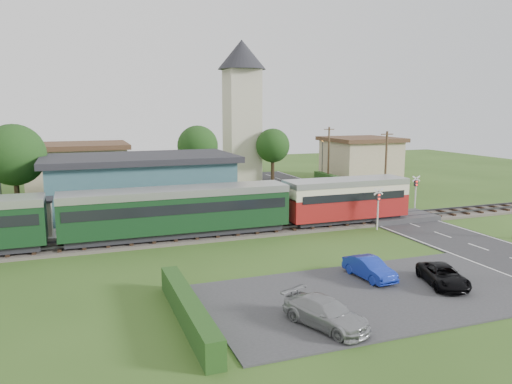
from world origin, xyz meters
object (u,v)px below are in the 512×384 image
object	(u,v)px
house_west	(77,168)
car_on_road	(330,191)
train	(131,213)
station_building	(141,185)
equipment_hut	(36,217)
car_park_blue	(369,268)
house_east	(360,158)
pedestrian_far	(92,218)
church_tower	(242,100)
pedestrian_near	(254,206)
crossing_signal_near	(378,203)
car_park_dark	(443,275)
crossing_signal_far	(416,188)
car_park_silver	(326,313)

from	to	relation	value
house_west	car_on_road	size ratio (longest dim) A/B	2.91
train	car_on_road	bearing A→B (deg)	27.65
station_building	train	bearing A→B (deg)	-101.31
equipment_hut	car_park_blue	world-z (taller)	equipment_hut
house_west	house_east	distance (m)	35.01
train	pedestrian_far	distance (m)	3.97
church_tower	car_park_blue	size ratio (longest dim) A/B	5.02
equipment_hut	pedestrian_near	distance (m)	16.50
car_park_blue	crossing_signal_near	bearing A→B (deg)	49.07
train	crossing_signal_near	world-z (taller)	train
car_park_dark	crossing_signal_far	bearing A→B (deg)	72.87
car_park_blue	car_park_silver	world-z (taller)	car_park_silver
crossing_signal_far	car_park_dark	world-z (taller)	crossing_signal_far
train	car_park_silver	bearing A→B (deg)	-69.40
station_building	train	xyz separation A→B (m)	(-1.80, -8.99, -0.52)
car_park_dark	house_west	bearing A→B (deg)	131.80
equipment_hut	pedestrian_near	bearing A→B (deg)	1.37
crossing_signal_near	pedestrian_near	world-z (taller)	crossing_signal_near
church_tower	car_park_dark	xyz separation A→B (m)	(-2.39, -40.16, -9.62)
house_west	car_park_silver	world-z (taller)	house_west
pedestrian_far	station_building	bearing A→B (deg)	-45.51
crossing_signal_near	car_park_dark	xyz separation A→B (m)	(-3.79, -11.75, -1.54)
crossing_signal_near	pedestrian_near	distance (m)	9.97
train	car_on_road	world-z (taller)	train
car_park_dark	train	bearing A→B (deg)	151.94
car_on_road	car_park_dark	world-z (taller)	car_on_road
house_west	pedestrian_far	size ratio (longest dim) A/B	5.70
crossing_signal_far	car_on_road	bearing A→B (deg)	113.87
pedestrian_far	crossing_signal_near	bearing A→B (deg)	-114.59
train	car_park_dark	size ratio (longest dim) A/B	11.52
church_tower	station_building	bearing A→B (deg)	-131.41
crossing_signal_far	car_park_silver	distance (m)	26.97
station_building	house_west	distance (m)	14.87
train	car_on_road	size ratio (longest dim) A/B	11.63
church_tower	crossing_signal_far	size ratio (longest dim) A/B	5.37
crossing_signal_near	car_park_dark	bearing A→B (deg)	-107.89
car_park_blue	crossing_signal_far	bearing A→B (deg)	40.39
train	pedestrian_near	world-z (taller)	train
car_park_blue	house_west	bearing A→B (deg)	107.52
car_park_silver	car_park_blue	bearing A→B (deg)	20.76
train	house_west	distance (m)	23.23
house_west	pedestrian_far	xyz separation A→B (m)	(0.71, -20.01, -1.39)
car_park_silver	pedestrian_near	world-z (taller)	pedestrian_near
car_on_road	pedestrian_near	bearing A→B (deg)	125.79
crossing_signal_far	car_park_blue	size ratio (longest dim) A/B	0.94
train	house_west	bearing A→B (deg)	97.92
house_west	car_park_dark	xyz separation A→B (m)	(17.61, -37.16, -2.19)
crossing_signal_far	car_park_blue	bearing A→B (deg)	-134.51
house_east	car_park_silver	xyz separation A→B (m)	(-25.60, -38.50, -2.11)
car_on_road	equipment_hut	bearing A→B (deg)	107.61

